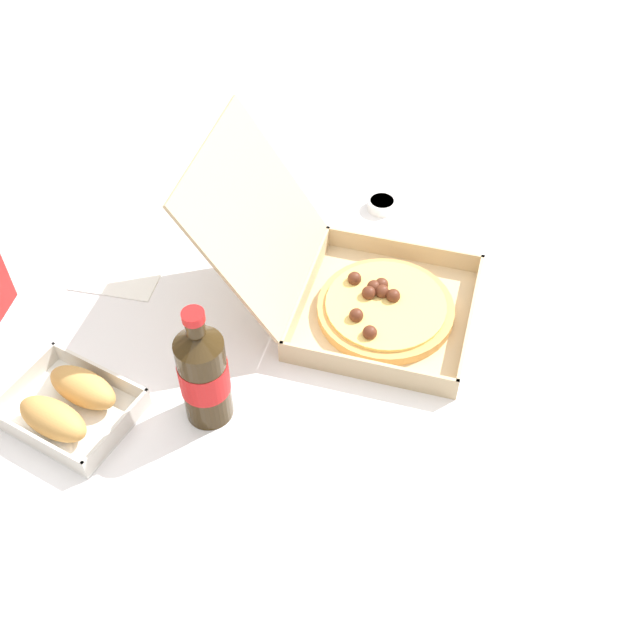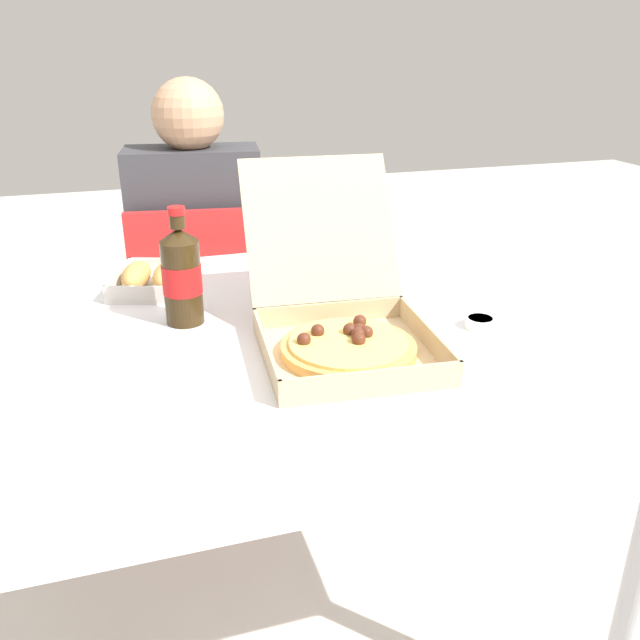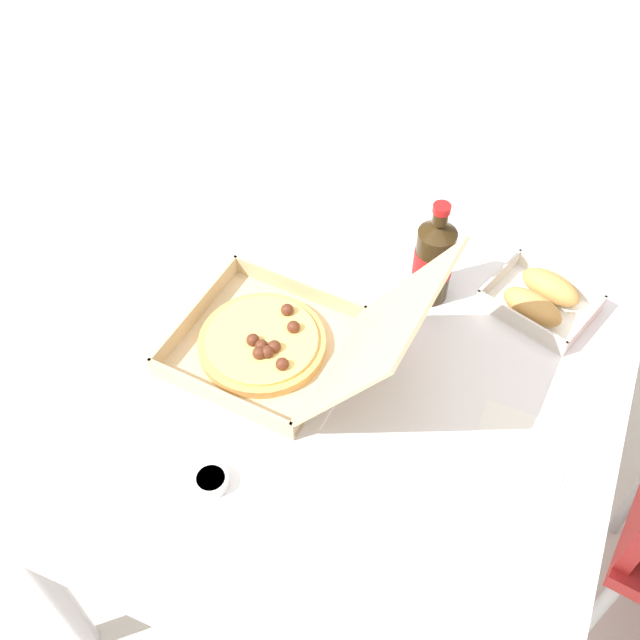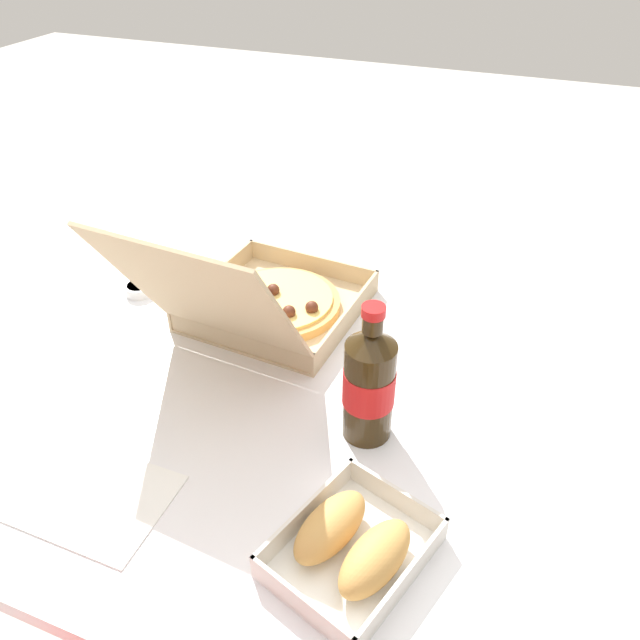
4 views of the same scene
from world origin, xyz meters
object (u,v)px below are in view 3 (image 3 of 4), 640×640
object	(u,v)px
paper_menu	(515,465)
bread_side_box	(541,299)
cola_bottle	(434,259)
dipping_sauce_cup	(211,480)
pizza_box_open	(282,342)

from	to	relation	value
paper_menu	bread_side_box	bearing A→B (deg)	-172.93
cola_bottle	bread_side_box	bearing A→B (deg)	102.87
bread_side_box	dipping_sauce_cup	bearing A→B (deg)	-34.67
pizza_box_open	cola_bottle	distance (m)	0.32
bread_side_box	pizza_box_open	bearing A→B (deg)	-53.11
cola_bottle	paper_menu	xyz separation A→B (m)	(0.30, 0.24, -0.09)
bread_side_box	cola_bottle	world-z (taller)	cola_bottle
cola_bottle	dipping_sauce_cup	world-z (taller)	cola_bottle
pizza_box_open	dipping_sauce_cup	world-z (taller)	pizza_box_open
paper_menu	dipping_sauce_cup	bearing A→B (deg)	-62.60
pizza_box_open	dipping_sauce_cup	xyz separation A→B (m)	(0.27, 0.00, -0.03)
bread_side_box	paper_menu	world-z (taller)	bread_side_box
bread_side_box	dipping_sauce_cup	size ratio (longest dim) A/B	4.06
cola_bottle	dipping_sauce_cup	xyz separation A→B (m)	(0.53, -0.19, -0.08)
pizza_box_open	paper_menu	size ratio (longest dim) A/B	2.22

